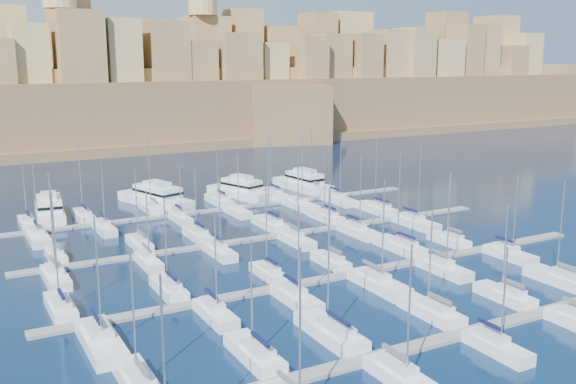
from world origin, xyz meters
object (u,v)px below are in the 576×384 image
sailboat_4 (505,295)px  motor_yacht_b (156,197)px  motor_yacht_c (240,190)px  motor_yacht_a (49,209)px  motor_yacht_d (303,182)px  sailboat_0 (139,382)px  sailboat_2 (331,332)px

sailboat_4 → motor_yacht_b: size_ratio=0.63×
sailboat_4 → motor_yacht_c: bearing=93.1°
motor_yacht_a → motor_yacht_d: 54.57m
sailboat_0 → motor_yacht_d: (57.61, 70.17, 0.99)m
motor_yacht_d → motor_yacht_a: bearing=-179.9°
sailboat_0 → motor_yacht_a: 70.10m
sailboat_4 → motor_yacht_a: (-42.53, 70.32, 1.00)m
sailboat_4 → sailboat_0: bearing=179.6°
sailboat_4 → motor_yacht_d: sailboat_4 is taller
sailboat_2 → sailboat_4: sailboat_2 is taller
sailboat_0 → sailboat_2: size_ratio=0.82×
sailboat_4 → motor_yacht_a: bearing=121.2°
sailboat_2 → motor_yacht_c: sailboat_2 is taller
sailboat_0 → motor_yacht_b: sailboat_0 is taller
sailboat_0 → motor_yacht_d: size_ratio=0.78×
sailboat_4 → motor_yacht_a: 82.19m
sailboat_4 → motor_yacht_d: size_ratio=0.73×
motor_yacht_a → motor_yacht_c: (38.68, -0.32, -0.00)m
sailboat_0 → motor_yacht_b: 75.17m
sailboat_4 → motor_yacht_b: 74.85m
sailboat_2 → motor_yacht_b: (2.83, 70.51, 0.95)m
sailboat_0 → sailboat_4: bearing=-0.4°
motor_yacht_b → motor_yacht_d: size_ratio=1.16×
sailboat_4 → motor_yacht_a: sailboat_4 is taller
sailboat_0 → sailboat_2: bearing=2.2°
motor_yacht_c → sailboat_0: bearing=-120.9°
motor_yacht_a → motor_yacht_c: bearing=-0.5°
motor_yacht_a → sailboat_0: bearing=-92.5°
sailboat_2 → motor_yacht_c: bearing=73.2°
sailboat_0 → motor_yacht_c: 81.25m
sailboat_0 → motor_yacht_b: size_ratio=0.68×
motor_yacht_c → sailboat_2: bearing=-106.8°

